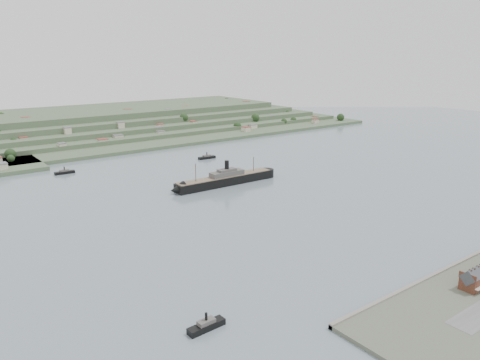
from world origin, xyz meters
TOP-DOWN VIEW (x-y plane):
  - ground at (0.00, 0.00)m, footprint 1400.00×1400.00m
  - far_peninsula at (27.91, 393.10)m, footprint 760.00×309.00m
  - steamship at (-19.66, 59.25)m, footprint 106.87×14.38m
  - tugboat at (-150.95, -117.66)m, footprint 17.15×5.24m
  - ferry_west at (-117.44, 182.95)m, footprint 18.71×5.90m
  - ferry_east at (27.27, 156.69)m, footprint 19.80×6.79m

SIDE VIEW (x-z plane):
  - ground at x=0.00m, z-range 0.00..0.00m
  - ferry_west at x=-117.44m, z-range -1.80..5.14m
  - ferry_east at x=27.27m, z-range -1.89..5.41m
  - tugboat at x=-150.95m, z-range -1.96..5.68m
  - steamship at x=-19.66m, z-range -8.09..17.56m
  - far_peninsula at x=27.91m, z-range -3.12..26.88m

